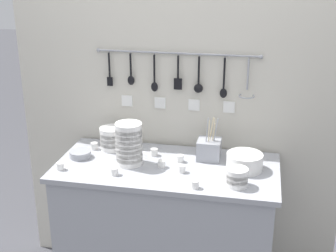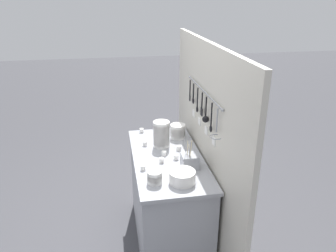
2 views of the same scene
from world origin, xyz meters
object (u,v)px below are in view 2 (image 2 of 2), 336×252
Objects in this scene: cup_edge_near at (176,157)px; bowl_stack_back_corner at (161,134)px; plate_stack at (182,177)px; bowl_stack_wide_centre at (178,131)px; cup_centre at (179,148)px; steel_mixing_bowl at (160,131)px; cup_back_left at (142,130)px; cup_by_caddy at (164,153)px; cup_mid_row at (161,160)px; cup_front_left at (173,132)px; cup_back_right at (143,168)px; bowl_stack_tall_left at (155,177)px; cup_edge_far at (145,143)px; cutlery_caddy at (190,161)px.

bowl_stack_back_corner is at bearing -163.47° from cup_edge_near.
bowl_stack_back_corner reaches higher than plate_stack.
bowl_stack_wide_centre is 0.29m from cup_centre.
steel_mixing_bowl is 0.45m from cup_centre.
cup_back_left is (-0.37, -0.16, -0.11)m from bowl_stack_back_corner.
bowl_stack_back_corner is at bearing -5.33° from steel_mixing_bowl.
cup_edge_near is at bearing 16.53° from bowl_stack_back_corner.
cup_mid_row is at bearing -18.56° from cup_by_caddy.
bowl_stack_wide_centre is at bearing 60.39° from cup_back_left.
bowl_stack_back_corner is at bearing -30.64° from cup_front_left.
bowl_stack_tall_left is at bearing 17.78° from cup_back_right.
bowl_stack_back_corner is 0.67m from plate_stack.
cup_front_left is (0.04, 0.13, 0.00)m from steel_mixing_bowl.
cup_centre is 0.34m from cup_edge_far.
cup_by_caddy is 0.50m from cup_front_left.
cutlery_caddy reaches higher than cup_mid_row.
cup_edge_near is 1.00× the size of cup_centre.
cup_back_right is (-0.24, -0.28, -0.03)m from plate_stack.
cup_mid_row is 0.29m from cup_centre.
cup_back_right is (0.74, -0.25, 0.00)m from steel_mixing_bowl.
cup_by_caddy is at bearing -62.39° from cup_centre.
bowl_stack_wide_centre is 1.30× the size of bowl_stack_tall_left.
bowl_stack_back_corner reaches higher than cup_edge_far.
steel_mixing_bowl is 0.61m from cup_edge_near.
cup_edge_near is at bearing -19.69° from cup_centre.
bowl_stack_tall_left is 0.68m from cup_edge_far.
cup_mid_row is at bearing 8.65° from cup_back_left.
bowl_stack_wide_centre reaches higher than cup_edge_far.
bowl_stack_wide_centre is 1.17× the size of steel_mixing_bowl.
cup_back_left is (-0.48, -0.30, 0.00)m from cup_centre.
cup_mid_row is at bearing 16.28° from cup_edge_far.
cup_back_right is 1.00× the size of cup_edge_far.
cup_front_left is 1.00× the size of cup_mid_row.
cup_back_right is at bearing -4.88° from cup_back_left.
cup_back_right is at bearing -130.88° from plate_stack.
cup_by_caddy is (-0.25, -0.18, -0.04)m from cutlery_caddy.
cup_back_right is (-0.21, -0.07, -0.03)m from bowl_stack_tall_left.
bowl_stack_tall_left reaches higher than cup_edge_far.
bowl_stack_tall_left is 2.69× the size of cup_back_left.
bowl_stack_back_corner is at bearing 171.02° from cup_mid_row.
plate_stack reaches higher than cup_mid_row.
cutlery_caddy is (0.76, 0.14, 0.04)m from steel_mixing_bowl.
cup_edge_near is at bearing -8.01° from cup_front_left.
cup_edge_near is (-0.03, 0.14, 0.00)m from cup_mid_row.
cutlery_caddy is 0.59m from cup_edge_far.
plate_stack reaches higher than cup_front_left.
cup_back_left is (-0.09, -0.32, 0.00)m from cup_front_left.
bowl_stack_tall_left is 0.33m from cup_mid_row.
plate_stack reaches higher than cup_back_right.
bowl_stack_wide_centre is at bearing 150.95° from cup_by_caddy.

